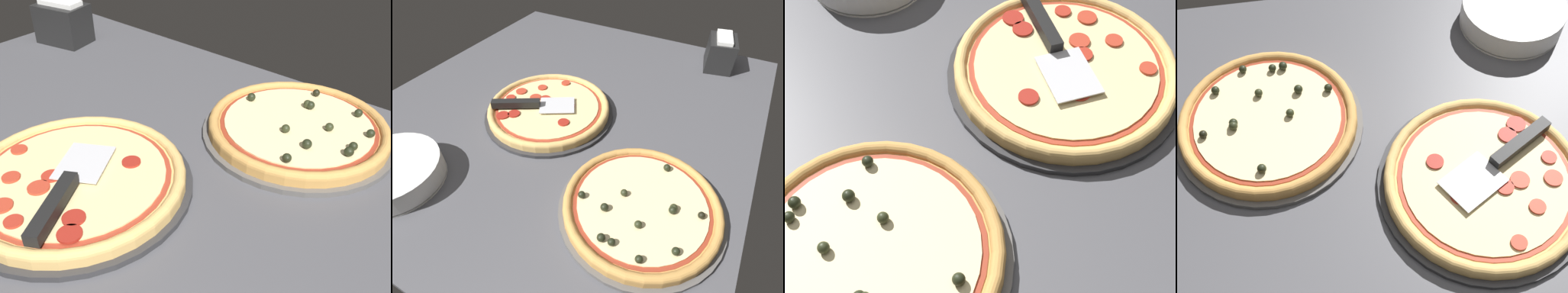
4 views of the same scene
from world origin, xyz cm
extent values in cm
cube|color=#4C4C51|center=(0.00, 0.00, -1.80)|extent=(121.73, 110.46, 3.60)
cylinder|color=#2D2D30|center=(5.32, -2.54, 0.50)|extent=(37.82, 37.82, 1.00)
cylinder|color=#DBAD60|center=(5.32, -2.54, 1.79)|extent=(35.55, 35.55, 1.57)
torus|color=#DBAD60|center=(5.32, -2.54, 2.57)|extent=(35.55, 35.55, 1.94)
cylinder|color=#A33823|center=(5.32, -2.54, 2.65)|extent=(30.90, 30.90, 0.15)
cylinder|color=beige|center=(5.32, -2.54, 2.77)|extent=(29.15, 29.15, 0.40)
cylinder|color=maroon|center=(9.99, 5.41, 3.17)|extent=(3.12, 3.12, 0.40)
cylinder|color=#B73823|center=(-1.59, -9.57, 3.17)|extent=(2.87, 2.87, 0.40)
cylinder|color=maroon|center=(13.44, -8.97, 3.17)|extent=(3.40, 3.40, 0.40)
cylinder|color=#B73823|center=(-7.32, -4.48, 3.17)|extent=(2.75, 2.75, 0.40)
cylinder|color=#AD2D1E|center=(2.98, -5.32, 3.17)|extent=(3.07, 3.07, 0.40)
cylinder|color=maroon|center=(15.50, -11.28, 3.17)|extent=(3.55, 3.55, 0.40)
cylinder|color=#B73823|center=(3.30, -14.12, 3.17)|extent=(3.28, 3.28, 0.40)
cylinder|color=maroon|center=(2.54, 2.85, 3.17)|extent=(3.19, 3.19, 0.40)
cylinder|color=#B73823|center=(3.92, -8.27, 3.17)|extent=(3.42, 3.42, 0.40)
cylinder|color=#AD2D1E|center=(7.52, -14.85, 3.17)|extent=(2.74, 2.74, 0.40)
cylinder|color=#565451|center=(24.87, 34.15, 0.50)|extent=(35.85, 35.85, 1.00)
cylinder|color=#C68E47|center=(24.87, 34.15, 1.77)|extent=(33.70, 33.70, 1.54)
torus|color=#C68E47|center=(24.87, 34.15, 2.54)|extent=(33.70, 33.70, 1.93)
cylinder|color=maroon|center=(24.87, 34.15, 2.61)|extent=(29.29, 29.29, 0.15)
cylinder|color=beige|center=(24.87, 34.15, 2.74)|extent=(27.63, 27.63, 0.40)
sphere|color=#282D19|center=(30.49, 35.44, 3.72)|extent=(1.56, 1.56, 1.56)
sphere|color=black|center=(36.57, 30.33, 3.78)|extent=(1.68, 1.68, 1.68)
sphere|color=black|center=(36.42, 32.43, 3.70)|extent=(1.52, 1.52, 1.52)
sphere|color=black|center=(13.23, 35.75, 3.77)|extent=(1.66, 1.66, 1.66)
sphere|color=black|center=(29.47, 22.12, 3.74)|extent=(1.60, 1.60, 1.60)
sphere|color=black|center=(30.06, 27.83, 3.80)|extent=(1.72, 1.72, 1.72)
sphere|color=#282D19|center=(24.66, 29.89, 3.72)|extent=(1.56, 1.56, 1.56)
cube|color=silver|center=(4.68, 0.06, 3.66)|extent=(11.60, 12.44, 0.24)
cube|color=black|center=(10.64, -10.19, 4.54)|extent=(8.82, 13.01, 2.00)
camera|label=1|loc=(56.82, -34.12, 48.15)|focal=42.00mm
camera|label=2|loc=(63.87, 42.31, 56.18)|focal=28.00mm
camera|label=3|loc=(5.39, 58.99, 65.51)|focal=50.00mm
camera|label=4|loc=(-38.67, 24.79, 84.81)|focal=50.00mm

